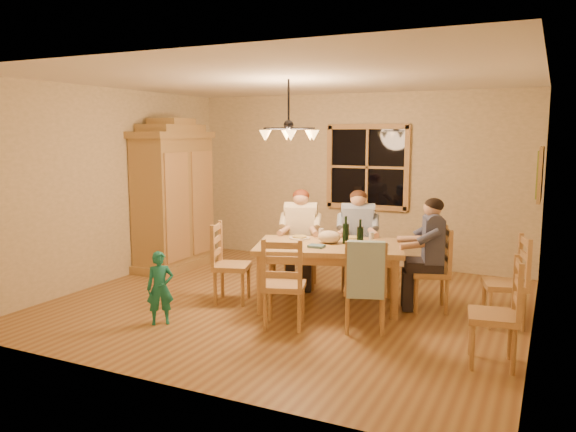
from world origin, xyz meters
The scene contains 33 objects.
floor centered at (0.00, 0.00, 0.00)m, with size 5.50×5.50×0.00m, color brown.
ceiling centered at (0.00, 0.00, 2.70)m, with size 5.50×5.00×0.02m, color white.
wall_back centered at (0.00, 2.50, 1.35)m, with size 5.50×0.02×2.70m, color tan.
wall_left centered at (-2.75, 0.00, 1.35)m, with size 0.02×5.00×2.70m, color tan.
wall_right centered at (2.75, 0.00, 1.35)m, with size 0.02×5.00×2.70m, color tan.
window centered at (0.20, 2.47, 1.55)m, with size 1.30×0.06×1.30m.
painting centered at (2.71, 1.20, 1.60)m, with size 0.06×0.78×0.64m.
chandelier centered at (0.00, 0.00, 2.08)m, with size 0.77×0.68×0.71m.
armoire centered at (-2.42, 0.97, 1.06)m, with size 0.66×1.40×2.30m.
dining_table centered at (0.48, 0.12, 0.66)m, with size 1.96×1.53×0.76m.
chair_far_left centered at (-0.18, 0.76, 0.30)m, with size 0.55×0.54×0.99m.
chair_far_right centered at (0.55, 0.99, 0.30)m, with size 0.55×0.54×0.99m.
chair_near_left centered at (0.32, -0.79, 0.30)m, with size 0.55×0.54×0.99m.
chair_near_right centered at (1.14, -0.52, 0.30)m, with size 0.55×0.54×0.99m.
chair_end_left centered at (-0.65, -0.25, 0.30)m, with size 0.54×0.55×0.99m.
chair_end_right centered at (1.62, 0.49, 0.30)m, with size 0.54×0.55×0.99m.
adult_woman centered at (-0.18, 0.76, 0.84)m, with size 0.49×0.52×0.87m.
adult_plaid_man centered at (0.55, 0.99, 0.84)m, with size 0.49×0.52×0.87m.
adult_slate_man centered at (1.62, 0.49, 0.84)m, with size 0.52×0.49×0.87m.
towel centered at (1.20, -0.70, 0.70)m, with size 0.38×0.10×0.58m, color #9EC8D6.
wine_bottle_a centered at (0.64, 0.25, 0.93)m, with size 0.08×0.08×0.33m, color black.
wine_bottle_b centered at (0.87, 0.09, 0.93)m, with size 0.08×0.08×0.33m, color black.
plate_woman centered at (0.02, 0.28, 0.77)m, with size 0.26×0.26×0.02m, color white.
plate_plaid centered at (0.64, 0.51, 0.77)m, with size 0.26×0.26×0.02m, color white.
plate_slate centered at (1.02, 0.33, 0.77)m, with size 0.26×0.26×0.02m, color white.
wine_glass_a centered at (0.29, 0.34, 0.83)m, with size 0.06×0.06×0.14m, color silver.
wine_glass_b centered at (0.93, 0.37, 0.83)m, with size 0.06×0.06×0.14m, color silver.
cap centered at (1.07, 0.06, 0.82)m, with size 0.20×0.20×0.11m, color tan.
napkin centered at (0.42, -0.13, 0.78)m, with size 0.18×0.14×0.03m, color slate.
cloth_bundle centered at (0.46, 0.17, 0.84)m, with size 0.28×0.22×0.15m, color #C5B08F.
child centered at (-0.94, -1.29, 0.40)m, with size 0.29×0.19×0.81m, color #1B7A6D.
chair_spare_front centered at (2.45, -0.90, 0.30)m, with size 0.48×0.50×0.99m.
chair_spare_back centered at (2.45, 0.28, 0.30)m, with size 0.52×0.54×0.99m.
Camera 1 is at (2.87, -6.04, 2.06)m, focal length 35.00 mm.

